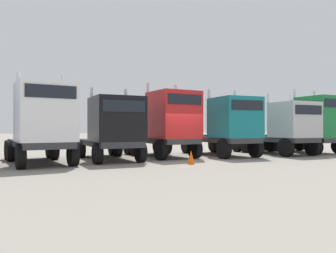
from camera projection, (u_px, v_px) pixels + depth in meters
name	position (u px, v px, depth m)	size (l,w,h in m)	color
ground	(188.00, 161.00, 17.85)	(200.00, 200.00, 0.00)	gray
semi_truck_white	(43.00, 123.00, 15.72)	(3.18, 6.42, 4.40)	#333338
semi_truck_black	(113.00, 128.00, 17.67)	(2.63, 6.34, 3.90)	#333338
semi_truck_red	(169.00, 123.00, 19.59)	(2.99, 5.96, 4.40)	#333338
semi_truck_teal	(229.00, 126.00, 20.42)	(2.69, 6.06, 4.13)	#333338
semi_truck_silver	(285.00, 128.00, 21.76)	(2.58, 6.18, 3.95)	#333338
semi_truck_green	(315.00, 124.00, 23.21)	(2.58, 5.82, 4.45)	#333338
traffic_cone_far	(191.00, 157.00, 16.08)	(0.36, 0.36, 0.67)	#F2590C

